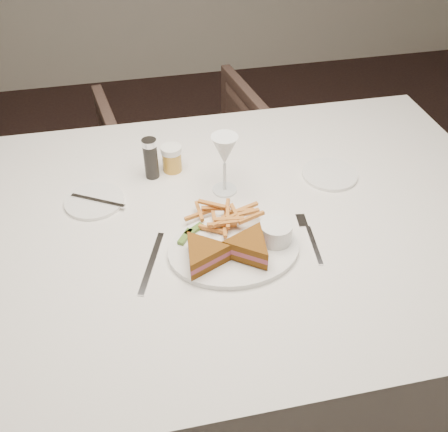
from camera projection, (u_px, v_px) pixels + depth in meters
The scene contains 4 objects.
ground at pixel (243, 372), 1.81m from camera, with size 5.00×5.00×0.00m, color black.
table at pixel (221, 309), 1.55m from camera, with size 1.63×1.08×0.75m, color silver.
chair_far at pixel (186, 157), 2.25m from camera, with size 0.67×0.62×0.69m, color #4A352E.
table_setting at pixel (223, 216), 1.26m from camera, with size 0.83×0.59×0.18m.
Camera 1 is at (-0.28, -0.97, 1.61)m, focal length 40.00 mm.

